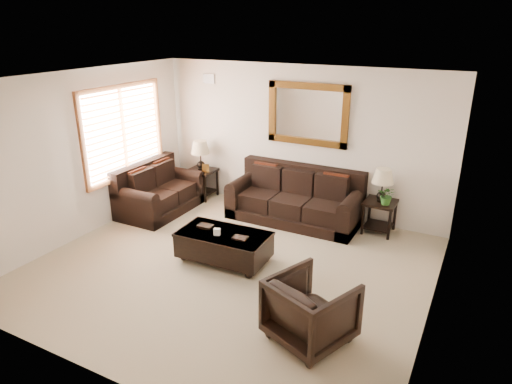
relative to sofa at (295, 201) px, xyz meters
The scene contains 11 objects.
room 2.28m from the sofa, 94.43° to the right, with size 5.51×5.01×2.71m.
window 3.30m from the sofa, 158.22° to the right, with size 0.07×1.96×1.66m.
mirror 1.56m from the sofa, 90.00° to the left, with size 1.50×0.06×1.10m.
air_vent 2.91m from the sofa, 167.97° to the left, with size 0.25×0.02×0.18m, color #999999.
sofa is the anchor object (origin of this frame).
loveseat 2.60m from the sofa, 161.71° to the right, with size 0.96×1.62×0.91m.
end_table_left 2.18m from the sofa, behind, with size 0.54×0.54×1.18m.
end_table_right 1.53m from the sofa, ahead, with size 0.51×0.51×1.13m.
coffee_table 1.95m from the sofa, 100.05° to the right, with size 1.38×0.79×0.57m.
armchair 3.35m from the sofa, 64.09° to the right, with size 0.82×0.77×0.84m, color black.
potted_plant 1.62m from the sofa, ahead, with size 0.29×0.32×0.25m, color #26551D.
Camera 1 is at (3.07, -5.04, 3.40)m, focal length 32.00 mm.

